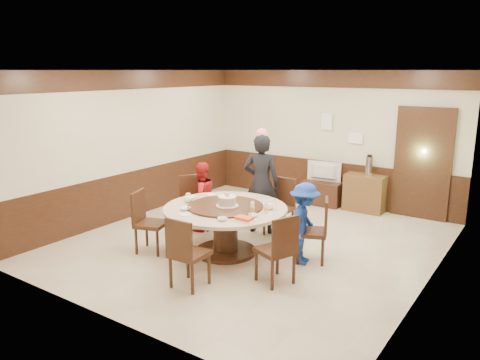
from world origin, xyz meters
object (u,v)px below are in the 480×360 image
Objects in this scene: tv_stand at (322,193)px; person_red at (201,197)px; person_standing at (261,184)px; person_blue at (304,224)px; banquet_table at (225,221)px; thermos at (369,166)px; television at (323,172)px; birthday_cake at (227,201)px; side_cabinet at (365,193)px; shrimp_platter at (244,219)px.

person_red is at bearing -111.34° from tv_stand.
person_standing is 1.42× the size of person_red.
banquet_table is at bearing 93.05° from person_blue.
thermos is at bearing -11.09° from person_blue.
person_blue is at bearing 16.47° from banquet_table.
tv_stand is at bearing 180.00° from television.
television is (0.04, 3.39, -0.15)m from birthday_cake.
person_blue reaches higher than television.
banquet_table is 3.56m from side_cabinet.
person_standing is at bearing 43.39° from person_blue.
shrimp_platter is 3.86m from side_cabinet.
tv_stand is 1.19m from thermos.
person_red is at bearing -125.55° from side_cabinet.
shrimp_platter is at bearing 130.04° from person_blue.
side_cabinet is (0.91, 0.03, -0.34)m from television.
person_red is 3.61× the size of birthday_cake.
person_red reaches higher than tv_stand.
side_cabinet is at bearing 180.00° from thermos.
side_cabinet is 0.57m from thermos.
person_standing is 2.30m from tv_stand.
banquet_table is 1.18m from person_red.
person_blue is 3.08m from thermos.
person_blue reaches higher than shrimp_platter.
tv_stand is 1.16× the size of television.
shrimp_platter is at bearing -34.55° from birthday_cake.
person_blue is 4.08× the size of shrimp_platter.
person_red is 4.12× the size of shrimp_platter.
shrimp_platter is at bearing -95.64° from side_cabinet.
banquet_table is 0.33m from birthday_cake.
birthday_cake is 3.57m from thermos.
tv_stand is 1.06× the size of side_cabinet.
thermos is (0.97, 0.03, 0.69)m from tv_stand.
person_blue reaches higher than thermos.
person_red is 3.47m from thermos.
person_red reaches higher than television.
thermos reaches higher than banquet_table.
person_standing is 2.54m from side_cabinet.
thermos is (1.13, 2.24, 0.06)m from person_standing.
person_blue reaches higher than banquet_table.
person_standing is 2.40× the size of television.
tv_stand is at bearing 88.58° from banquet_table.
side_cabinet is at bearing 73.70° from banquet_table.
shrimp_platter is 0.41× the size of television.
side_cabinet is at bearing 74.40° from birthday_cake.
tv_stand is 2.24× the size of thermos.
television is at bearing 6.42° from person_blue.
shrimp_platter is at bearing -81.94° from tv_stand.
shrimp_platter is at bearing 91.87° from television.
thermos reaches higher than shrimp_platter.
person_red is at bearing -126.31° from thermos.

